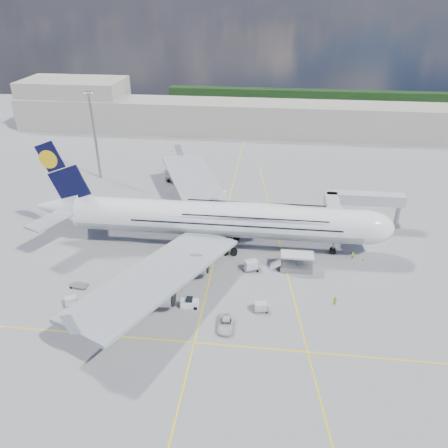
# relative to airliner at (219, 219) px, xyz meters

# --- Properties ---
(ground) EXTENTS (300.00, 300.00, 0.00)m
(ground) POSITION_rel_airliner_xyz_m (-0.26, -10.00, -6.87)
(ground) COLOR gray
(ground) RESTS_ON ground
(taxi_line_main) EXTENTS (0.25, 220.00, 0.01)m
(taxi_line_main) POSITION_rel_airliner_xyz_m (-0.26, -10.00, -6.86)
(taxi_line_main) COLOR yellow
(taxi_line_main) RESTS_ON ground
(taxi_line_cross) EXTENTS (120.00, 0.25, 0.01)m
(taxi_line_cross) POSITION_rel_airliner_xyz_m (-0.26, -30.00, -6.86)
(taxi_line_cross) COLOR yellow
(taxi_line_cross) RESTS_ON ground
(taxi_line_diag) EXTENTS (14.16, 99.06, 0.01)m
(taxi_line_diag) POSITION_rel_airliner_xyz_m (13.74, -0.00, -6.86)
(taxi_line_diag) COLOR yellow
(taxi_line_diag) RESTS_ON ground
(airliner) EXTENTS (77.26, 79.15, 23.71)m
(airliner) POSITION_rel_airliner_xyz_m (0.00, 0.00, 0.00)
(airliner) COLOR white
(airliner) RESTS_ON ground
(jet_bridge) EXTENTS (18.80, 12.10, 8.50)m
(jet_bridge) POSITION_rel_airliner_xyz_m (29.55, 10.94, -0.02)
(jet_bridge) COLOR #B7B7BC
(jet_bridge) RESTS_ON ground
(cargo_loader) EXTENTS (8.53, 3.20, 3.67)m
(cargo_loader) POSITION_rel_airliner_xyz_m (16.56, -7.11, -5.62)
(cargo_loader) COLOR silver
(cargo_loader) RESTS_ON ground
(light_mast) EXTENTS (3.00, 0.70, 25.50)m
(light_mast) POSITION_rel_airliner_xyz_m (-40.26, 35.00, 6.34)
(light_mast) COLOR gray
(light_mast) RESTS_ON ground
(terminal) EXTENTS (180.00, 16.00, 12.00)m
(terminal) POSITION_rel_airliner_xyz_m (-0.26, 85.00, -0.87)
(terminal) COLOR #B2AD9E
(terminal) RESTS_ON ground
(hangar) EXTENTS (40.00, 22.00, 18.00)m
(hangar) POSITION_rel_airliner_xyz_m (-70.26, 90.00, 2.13)
(hangar) COLOR #B2AD9E
(hangar) RESTS_ON ground
(tree_line) EXTENTS (160.00, 6.00, 8.00)m
(tree_line) POSITION_rel_airliner_xyz_m (39.74, 130.00, -2.87)
(tree_line) COLOR #193814
(tree_line) RESTS_ON ground
(dolly_row_a) EXTENTS (3.09, 2.40, 1.73)m
(dolly_row_a) POSITION_rel_airliner_xyz_m (-23.90, -23.22, -5.94)
(dolly_row_a) COLOR gray
(dolly_row_a) RESTS_ON ground
(dolly_row_b) EXTENTS (3.48, 2.20, 2.07)m
(dolly_row_b) POSITION_rel_airliner_xyz_m (-8.93, -8.49, -5.76)
(dolly_row_b) COLOR gray
(dolly_row_b) RESTS_ON ground
(dolly_row_c) EXTENTS (3.35, 2.45, 1.90)m
(dolly_row_c) POSITION_rel_airliner_xyz_m (-7.05, -14.54, -5.84)
(dolly_row_c) COLOR gray
(dolly_row_c) RESTS_ON ground
(dolly_back) EXTENTS (3.60, 2.29, 0.49)m
(dolly_back) POSITION_rel_airliner_xyz_m (-24.74, -17.89, -6.49)
(dolly_back) COLOR gray
(dolly_back) RESTS_ON ground
(dolly_nose_far) EXTENTS (3.02, 1.93, 1.78)m
(dolly_nose_far) POSITION_rel_airliner_xyz_m (10.08, -20.92, -5.91)
(dolly_nose_far) COLOR gray
(dolly_nose_far) RESTS_ON ground
(dolly_nose_near) EXTENTS (3.80, 3.01, 2.13)m
(dolly_nose_near) POSITION_rel_airliner_xyz_m (7.65, -8.37, -5.73)
(dolly_nose_near) COLOR gray
(dolly_nose_near) RESTS_ON ground
(baggage_tug) EXTENTS (3.24, 1.64, 1.98)m
(baggage_tug) POSITION_rel_airliner_xyz_m (-2.59, -21.32, -5.99)
(baggage_tug) COLOR white
(baggage_tug) RESTS_ON ground
(catering_truck_inner) EXTENTS (7.52, 3.85, 4.28)m
(catering_truck_inner) POSITION_rel_airliner_xyz_m (-4.84, 22.37, -4.85)
(catering_truck_inner) COLOR gray
(catering_truck_inner) RESTS_ON ground
(catering_truck_outer) EXTENTS (6.70, 2.68, 3.97)m
(catering_truck_outer) POSITION_rel_airliner_xyz_m (-16.85, 34.83, -5.02)
(catering_truck_outer) COLOR gray
(catering_truck_outer) RESTS_ON ground
(service_van) EXTENTS (2.57, 5.39, 1.48)m
(service_van) POSITION_rel_airliner_xyz_m (4.40, -25.78, -6.13)
(service_van) COLOR silver
(service_van) RESTS_ON ground
(crew_nose) EXTENTS (0.69, 0.49, 1.78)m
(crew_nose) POSITION_rel_airliner_xyz_m (28.64, -1.90, -5.98)
(crew_nose) COLOR #A1E217
(crew_nose) RESTS_ON ground
(crew_loader) EXTENTS (1.15, 1.11, 1.87)m
(crew_loader) POSITION_rel_airliner_xyz_m (23.26, -17.91, -5.93)
(crew_loader) COLOR #ABDC17
(crew_loader) RESTS_ON ground
(crew_wing) EXTENTS (0.60, 1.07, 1.72)m
(crew_wing) POSITION_rel_airliner_xyz_m (-9.93, -11.78, -6.01)
(crew_wing) COLOR #B2FF1A
(crew_wing) RESTS_ON ground
(crew_van) EXTENTS (1.08, 1.08, 1.89)m
(crew_van) POSITION_rel_airliner_xyz_m (15.61, -2.42, -5.92)
(crew_van) COLOR #CEEE19
(crew_van) RESTS_ON ground
(crew_tug) EXTENTS (1.01, 0.60, 1.55)m
(crew_tug) POSITION_rel_airliner_xyz_m (-5.73, -13.12, -6.09)
(crew_tug) COLOR #AEED18
(crew_tug) RESTS_ON ground
(cone_nose) EXTENTS (0.42, 0.42, 0.54)m
(cone_nose) POSITION_rel_airliner_xyz_m (30.76, -2.14, -6.61)
(cone_nose) COLOR #FF530D
(cone_nose) RESTS_ON ground
(cone_wing_left_inner) EXTENTS (0.41, 0.41, 0.52)m
(cone_wing_left_inner) POSITION_rel_airliner_xyz_m (-14.80, 8.01, -6.62)
(cone_wing_left_inner) COLOR #FF530D
(cone_wing_left_inner) RESTS_ON ground
(cone_wing_left_outer) EXTENTS (0.48, 0.48, 0.60)m
(cone_wing_left_outer) POSITION_rel_airliner_xyz_m (-15.63, 31.07, -6.58)
(cone_wing_left_outer) COLOR #FF530D
(cone_wing_left_outer) RESTS_ON ground
(cone_wing_right_inner) EXTENTS (0.38, 0.38, 0.49)m
(cone_wing_right_inner) POSITION_rel_airliner_xyz_m (-11.93, -12.44, -6.63)
(cone_wing_right_inner) COLOR #FF530D
(cone_wing_right_inner) RESTS_ON ground
(cone_wing_right_outer) EXTENTS (0.42, 0.42, 0.54)m
(cone_wing_right_outer) POSITION_rel_airliner_xyz_m (-8.68, -22.54, -6.61)
(cone_wing_right_outer) COLOR #FF530D
(cone_wing_right_outer) RESTS_ON ground
(cone_tail) EXTENTS (0.39, 0.39, 0.50)m
(cone_tail) POSITION_rel_airliner_xyz_m (-40.51, 7.02, -6.63)
(cone_tail) COLOR #FF530D
(cone_tail) RESTS_ON ground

